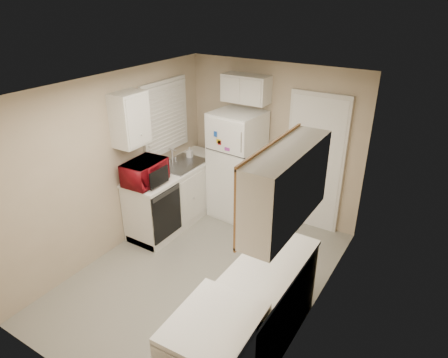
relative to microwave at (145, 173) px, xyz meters
The scene contains 18 objects.
floor 1.56m from the microwave, 13.30° to the right, with size 3.80×3.80×0.00m, color #A9A79B.
ceiling 1.77m from the microwave, 13.30° to the right, with size 3.80×3.80×0.00m, color white.
wall_left 0.41m from the microwave, 136.77° to the right, with size 3.80×3.80×0.00m, color #BEAB8E.
wall_right 2.54m from the microwave, ahead, with size 3.80×3.80×0.00m, color #BEAB8E.
wall_back 1.99m from the microwave, 55.63° to the left, with size 2.80×2.80×0.00m, color #BEAB8E.
wall_front 2.44m from the microwave, 62.67° to the right, with size 2.80×2.80×0.00m, color #BEAB8E.
left_counter 0.87m from the microwave, 88.32° to the left, with size 0.60×1.80×0.90m, color silver.
dishwasher 0.64m from the microwave, ahead, with size 0.03×0.58×0.72m, color black.
sink 0.81m from the microwave, 88.64° to the left, with size 0.54×0.74×0.16m, color gray.
microwave is the anchor object (origin of this frame).
soap_bottle 1.06m from the microwave, 91.69° to the left, with size 0.08×0.08×0.18m, color white.
window_blinds 0.99m from the microwave, 107.08° to the left, with size 0.10×0.98×1.08m, color silver.
upper_cabinet_left 0.76m from the microwave, 161.28° to the right, with size 0.30×0.45×0.70m, color silver.
refrigerator 1.48m from the microwave, 61.70° to the left, with size 0.70×0.68×1.69m, color white.
cabinet_over_fridge 1.90m from the microwave, 64.18° to the left, with size 0.70×0.30×0.40m, color silver.
interior_door 2.42m from the microwave, 41.26° to the left, with size 0.86×0.06×2.08m, color white.
right_counter 2.53m from the microwave, 25.63° to the right, with size 0.60×2.00×0.90m, color silver.
upper_cabinet_right 2.60m from the microwave, 17.89° to the right, with size 0.30×1.20×0.70m, color silver.
Camera 1 is at (2.39, -3.34, 3.32)m, focal length 32.00 mm.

